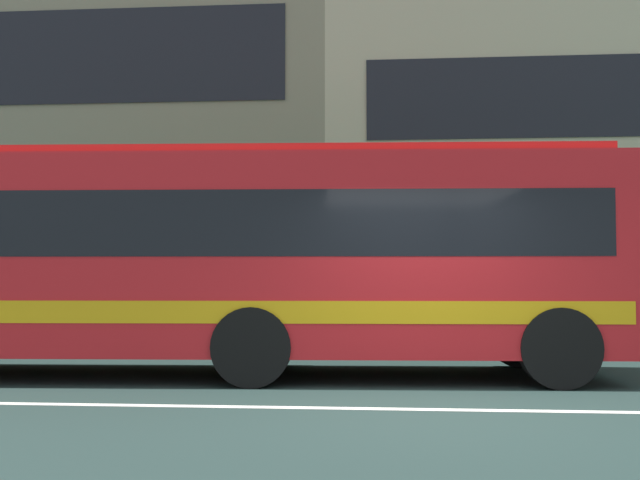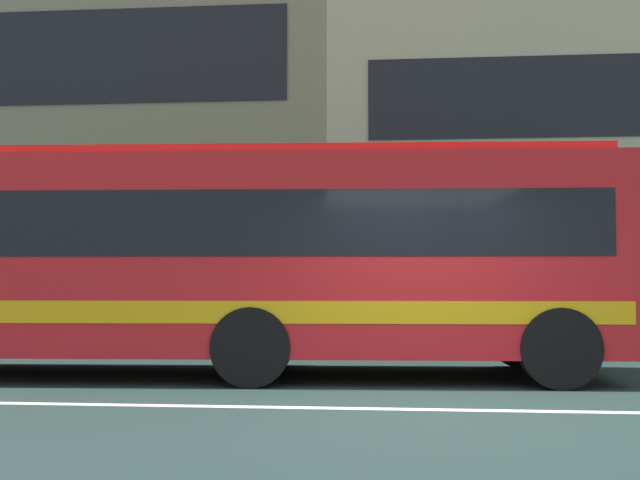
% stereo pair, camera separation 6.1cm
% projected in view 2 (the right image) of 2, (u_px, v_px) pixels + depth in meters
% --- Properties ---
extents(ground_plane, '(160.00, 160.00, 0.00)m').
position_uv_depth(ground_plane, '(437.00, 410.00, 8.07)').
color(ground_plane, '#1F322F').
extents(lane_centre_line, '(60.00, 0.16, 0.01)m').
position_uv_depth(lane_centre_line, '(437.00, 410.00, 8.07)').
color(lane_centre_line, silver).
rests_on(lane_centre_line, ground_plane).
extents(hedge_row_far, '(23.83, 1.10, 1.16)m').
position_uv_depth(hedge_row_far, '(521.00, 320.00, 14.48)').
color(hedge_row_far, '#264E23').
rests_on(hedge_row_far, ground_plane).
extents(transit_bus, '(11.07, 3.08, 3.08)m').
position_uv_depth(transit_bus, '(215.00, 254.00, 11.01)').
color(transit_bus, red).
rests_on(transit_bus, ground_plane).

